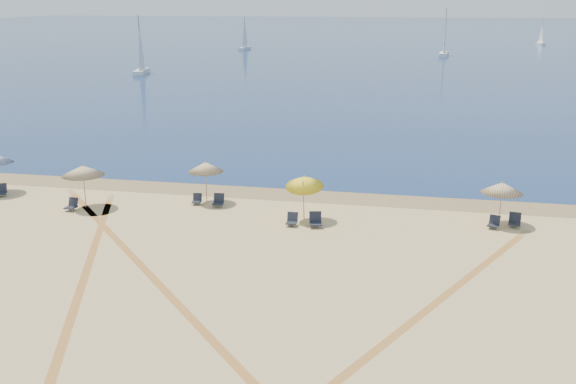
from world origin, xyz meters
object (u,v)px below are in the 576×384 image
at_px(umbrella_3, 304,181).
at_px(sailboat_2, 245,39).
at_px(chair_8, 515,221).
at_px(chair_4, 218,201).
at_px(chair_3, 197,200).
at_px(sailboat_0, 445,41).
at_px(chair_5, 292,220).
at_px(umbrella_4, 502,188).
at_px(sailboat_3, 541,37).
at_px(chair_2, 72,205).
at_px(chair_6, 315,220).
at_px(umbrella_1, 83,171).
at_px(sailboat_1, 141,56).
at_px(chair_7, 494,223).
at_px(umbrella_2, 206,167).
at_px(chair_1, 1,191).

height_order(umbrella_3, sailboat_2, sailboat_2).
bearing_deg(umbrella_3, chair_8, 6.23).
bearing_deg(chair_4, umbrella_3, -21.22).
relative_size(chair_3, sailboat_0, 0.07).
xyz_separation_m(chair_5, sailboat_0, (10.11, 108.64, 2.57)).
relative_size(umbrella_4, chair_4, 3.14).
height_order(sailboat_2, sailboat_3, sailboat_2).
distance_m(chair_2, sailboat_0, 110.84).
xyz_separation_m(chair_6, sailboat_0, (8.92, 108.57, 2.53)).
distance_m(chair_4, sailboat_3, 152.62).
relative_size(umbrella_1, sailboat_1, 0.28).
relative_size(umbrella_4, chair_2, 3.18).
distance_m(chair_2, sailboat_3, 156.94).
height_order(umbrella_1, chair_7, umbrella_1).
distance_m(chair_3, sailboat_3, 152.83).
relative_size(umbrella_2, chair_5, 3.66).
bearing_deg(chair_4, chair_7, -8.02).
height_order(umbrella_3, umbrella_4, umbrella_3).
height_order(chair_4, sailboat_2, sailboat_2).
bearing_deg(sailboat_1, chair_5, -72.71).
distance_m(chair_8, sailboat_3, 149.62).
bearing_deg(chair_5, chair_8, 10.27).
height_order(chair_5, sailboat_3, sailboat_3).
xyz_separation_m(umbrella_2, chair_6, (6.70, -2.87, -1.74)).
xyz_separation_m(umbrella_1, chair_8, (22.85, 1.35, -1.80)).
distance_m(chair_1, chair_2, 5.68).
bearing_deg(umbrella_4, chair_5, -167.81).
height_order(umbrella_3, chair_1, umbrella_3).
bearing_deg(umbrella_4, sailboat_1, 126.56).
bearing_deg(umbrella_3, chair_4, 163.81).
bearing_deg(umbrella_4, umbrella_2, 177.44).
distance_m(chair_5, chair_6, 1.20).
distance_m(umbrella_4, sailboat_0, 106.41).
distance_m(umbrella_2, chair_5, 6.49).
distance_m(chair_4, chair_8, 15.73).
bearing_deg(sailboat_0, chair_4, -92.27).
height_order(umbrella_3, sailboat_0, sailboat_0).
relative_size(chair_1, chair_6, 1.05).
distance_m(umbrella_1, umbrella_4, 22.17).
relative_size(umbrella_2, sailboat_3, 0.38).
bearing_deg(chair_7, chair_6, -151.32).
height_order(chair_5, sailboat_0, sailboat_0).
height_order(chair_7, sailboat_3, sailboat_3).
distance_m(chair_5, chair_7, 10.16).
xyz_separation_m(chair_3, sailboat_3, (40.99, 147.22, 1.68)).
xyz_separation_m(chair_7, sailboat_1, (-46.44, 63.67, 2.36)).
relative_size(umbrella_3, chair_8, 3.38).
bearing_deg(sailboat_2, chair_3, -71.52).
bearing_deg(chair_6, sailboat_1, 107.64).
relative_size(umbrella_3, chair_1, 2.95).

